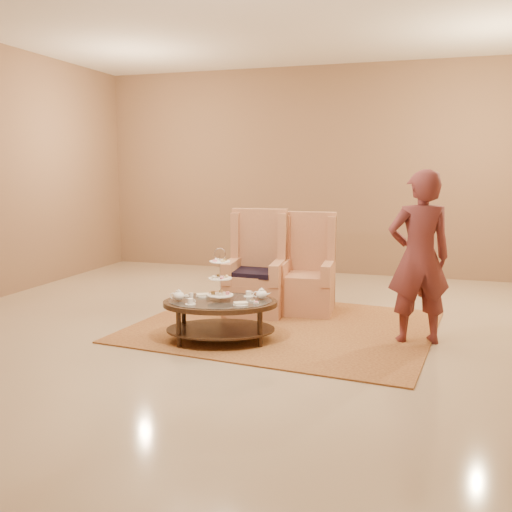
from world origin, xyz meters
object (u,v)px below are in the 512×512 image
(armchair_right, at_px, (307,279))
(person, at_px, (419,258))
(tea_table, at_px, (220,308))
(armchair_left, at_px, (257,278))

(armchair_right, relative_size, person, 0.70)
(tea_table, height_order, armchair_left, armchair_left)
(tea_table, bearing_deg, armchair_left, 72.47)
(armchair_left, distance_m, armchair_right, 0.64)
(tea_table, distance_m, person, 2.11)
(armchair_left, xyz_separation_m, armchair_right, (0.59, 0.26, -0.02))
(tea_table, bearing_deg, person, -0.71)
(person, bearing_deg, tea_table, -2.24)
(armchair_right, distance_m, person, 1.74)
(armchair_left, xyz_separation_m, person, (1.96, -0.69, 0.46))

